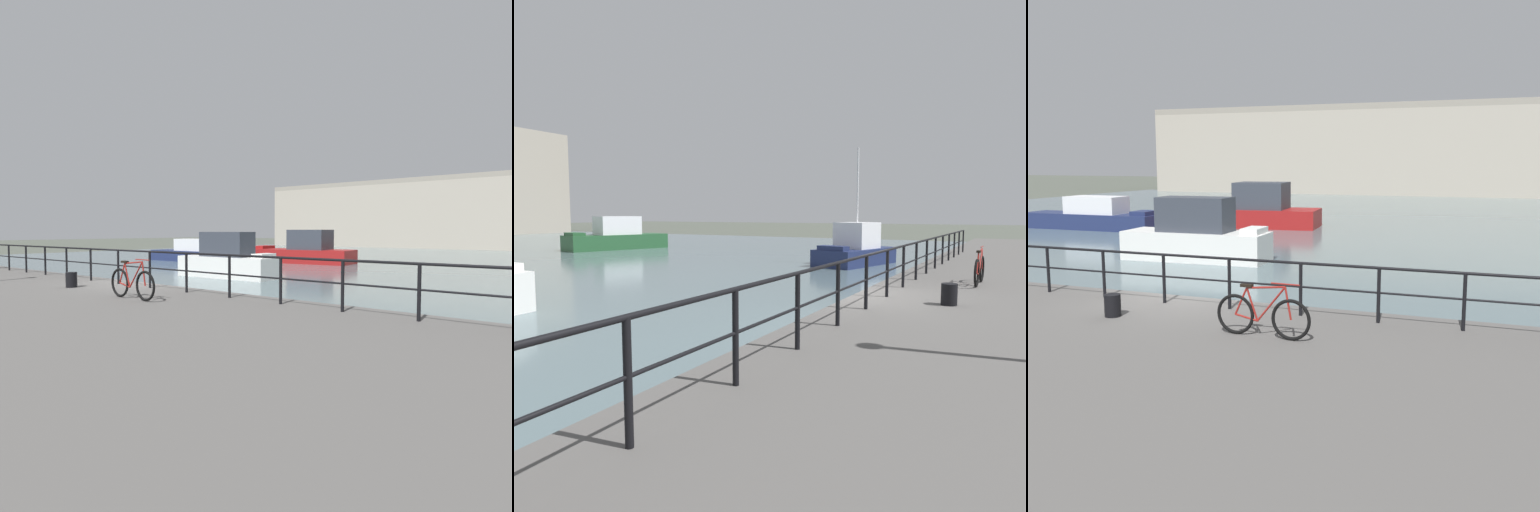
# 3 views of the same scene
# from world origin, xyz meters

# --- Properties ---
(ground_plane) EXTENTS (240.00, 240.00, 0.00)m
(ground_plane) POSITION_xyz_m (0.00, 0.00, 0.00)
(ground_plane) COLOR #4C5147
(water_basin) EXTENTS (80.00, 60.00, 0.01)m
(water_basin) POSITION_xyz_m (0.00, 30.20, 0.01)
(water_basin) COLOR slate
(water_basin) RESTS_ON ground_plane
(harbor_building) EXTENTS (73.03, 15.05, 14.18)m
(harbor_building) POSITION_xyz_m (6.02, 63.58, 5.28)
(harbor_building) COLOR #A89E8E
(harbor_building) RESTS_ON ground_plane
(moored_cabin_cruiser) EXTENTS (8.71, 4.06, 2.67)m
(moored_cabin_cruiser) POSITION_xyz_m (-7.87, 21.93, 0.97)
(moored_cabin_cruiser) COLOR maroon
(moored_cabin_cruiser) RESTS_ON water_basin
(moored_green_narrowboat) EXTENTS (8.45, 2.16, 1.91)m
(moored_green_narrowboat) POSITION_xyz_m (-16.04, 17.50, 0.73)
(moored_green_narrowboat) COLOR navy
(moored_green_narrowboat) RESTS_ON water_basin
(moored_small_launch) EXTENTS (5.99, 2.15, 2.53)m
(moored_small_launch) POSITION_xyz_m (-4.95, 9.64, 0.98)
(moored_small_launch) COLOR white
(moored_small_launch) RESTS_ON water_basin
(quay_railing) EXTENTS (23.30, 0.07, 1.08)m
(quay_railing) POSITION_xyz_m (2.27, -0.75, 1.68)
(quay_railing) COLOR black
(quay_railing) RESTS_ON quay_promenade
(parked_bicycle) EXTENTS (1.77, 0.11, 0.98)m
(parked_bicycle) POSITION_xyz_m (2.91, -2.39, 1.34)
(parked_bicycle) COLOR black
(parked_bicycle) RESTS_ON quay_promenade
(mooring_bollard) EXTENTS (0.32, 0.32, 0.44)m
(mooring_bollard) POSITION_xyz_m (-0.39, -2.11, 1.17)
(mooring_bollard) COLOR black
(mooring_bollard) RESTS_ON quay_promenade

